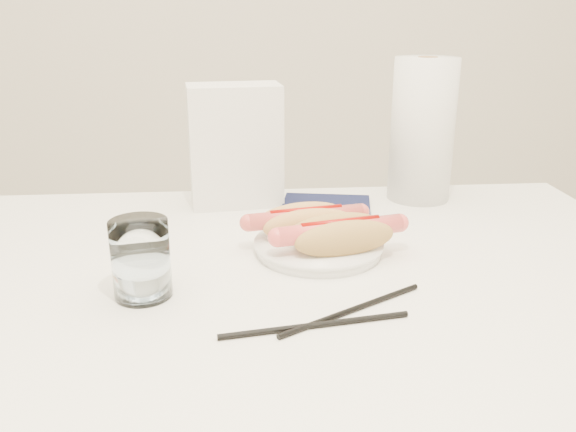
{
  "coord_description": "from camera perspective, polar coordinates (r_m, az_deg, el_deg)",
  "views": [
    {
      "loc": [
        -0.07,
        -0.81,
        1.12
      ],
      "look_at": [
        -0.0,
        0.03,
        0.82
      ],
      "focal_mm": 37.14,
      "sensor_mm": 36.0,
      "label": 1
    }
  ],
  "objects": [
    {
      "name": "hotdog_left",
      "position": [
        0.96,
        1.74,
        -0.57
      ],
      "size": [
        0.19,
        0.1,
        0.05
      ],
      "rotation": [
        0.0,
        0.0,
        0.2
      ],
      "color": "tan",
      "rests_on": "plate"
    },
    {
      "name": "table",
      "position": [
        0.92,
        0.28,
        -8.28
      ],
      "size": [
        1.2,
        0.8,
        0.75
      ],
      "color": "white",
      "rests_on": "ground"
    },
    {
      "name": "hotdog_right",
      "position": [
        0.9,
        5.02,
        -1.83
      ],
      "size": [
        0.2,
        0.11,
        0.05
      ],
      "rotation": [
        0.0,
        0.0,
        0.23
      ],
      "color": "tan",
      "rests_on": "plate"
    },
    {
      "name": "chopstick_far",
      "position": [
        0.77,
        6.2,
        -8.9
      ],
      "size": [
        0.2,
        0.12,
        0.01
      ],
      "primitive_type": "cylinder",
      "rotation": [
        0.0,
        1.57,
        0.53
      ],
      "color": "black",
      "rests_on": "table"
    },
    {
      "name": "water_glass",
      "position": [
        0.81,
        -13.9,
        -4.01
      ],
      "size": [
        0.08,
        0.08,
        0.11
      ],
      "primitive_type": "cylinder",
      "color": "white",
      "rests_on": "table"
    },
    {
      "name": "napkin_box",
      "position": [
        1.15,
        -5.08,
        6.73
      ],
      "size": [
        0.18,
        0.12,
        0.23
      ],
      "primitive_type": "cube",
      "rotation": [
        0.0,
        0.0,
        0.11
      ],
      "color": "silver",
      "rests_on": "table"
    },
    {
      "name": "navy_napkin",
      "position": [
        1.13,
        3.63,
        0.66
      ],
      "size": [
        0.19,
        0.19,
        0.01
      ],
      "primitive_type": "cube",
      "rotation": [
        0.0,
        0.0,
        -0.18
      ],
      "color": "#111637",
      "rests_on": "table"
    },
    {
      "name": "paper_towel_roll",
      "position": [
        1.21,
        12.74,
        8.02
      ],
      "size": [
        0.14,
        0.14,
        0.28
      ],
      "primitive_type": "cylinder",
      "rotation": [
        0.0,
        0.0,
        -0.11
      ],
      "color": "silver",
      "rests_on": "table"
    },
    {
      "name": "chopstick_near",
      "position": [
        0.73,
        2.66,
        -10.39
      ],
      "size": [
        0.24,
        0.05,
        0.01
      ],
      "primitive_type": "cylinder",
      "rotation": [
        0.0,
        1.57,
        0.16
      ],
      "color": "black",
      "rests_on": "table"
    },
    {
      "name": "plate",
      "position": [
        0.94,
        2.94,
        -3.07
      ],
      "size": [
        0.23,
        0.23,
        0.02
      ],
      "primitive_type": "cylinder",
      "rotation": [
        0.0,
        0.0,
        -0.16
      ],
      "color": "white",
      "rests_on": "table"
    }
  ]
}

